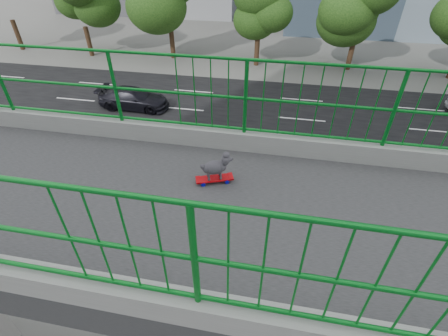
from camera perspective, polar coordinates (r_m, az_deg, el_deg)
name	(u,v)px	position (r m, az deg, el deg)	size (l,w,h in m)	color
road	(302,144)	(18.61, 13.84, 4.21)	(18.00, 90.00, 0.02)	black
footbridge	(359,313)	(5.54, 23.20, -22.96)	(3.00, 24.00, 7.00)	#2D2D2F
railing	(406,219)	(4.07, 29.95, -8.01)	(3.00, 24.00, 1.42)	gray
street_trees	(323,9)	(29.36, 17.41, 25.66)	(5.30, 60.40, 7.26)	black
skateboard	(214,179)	(4.32, -1.73, -1.97)	(0.32, 0.53, 0.07)	red
poodle	(216,166)	(4.19, -1.46, 0.33)	(0.27, 0.42, 0.37)	#2C2A2F
car_0	(96,197)	(14.52, -22.02, -4.89)	(1.67, 4.14, 1.41)	red
car_3	(134,98)	(22.68, -15.97, 11.97)	(1.92, 4.72, 1.37)	black
car_5	(349,231)	(12.98, 21.69, -10.55)	(1.55, 4.45, 1.47)	black
car_6	(178,161)	(15.69, -8.21, 1.33)	(2.37, 5.13, 1.43)	black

